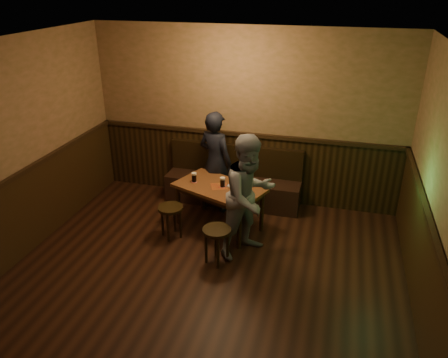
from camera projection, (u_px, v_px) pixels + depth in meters
room at (187, 211)px, 4.57m from camera, size 5.04×6.04×2.84m
bench at (233, 185)px, 7.19m from camera, size 2.20×0.50×0.95m
pub_table at (219, 192)px, 6.34m from camera, size 1.44×1.13×0.68m
stool_left at (171, 213)px, 6.18m from camera, size 0.37×0.37×0.48m
stool_right at (217, 236)px, 5.62m from camera, size 0.48×0.48×0.50m
pint_left at (194, 177)px, 6.41m from camera, size 0.09×0.09×0.15m
pint_mid at (223, 182)px, 6.26m from camera, size 0.10×0.10×0.15m
pint_right at (237, 189)px, 6.04m from camera, size 0.11×0.11×0.17m
laptop at (240, 182)px, 6.30m from camera, size 0.36×0.32×0.22m
menu at (239, 199)px, 5.95m from camera, size 0.26×0.24×0.00m
person_suit at (216, 162)px, 6.79m from camera, size 0.69×0.57×1.62m
person_grey at (250, 196)px, 5.66m from camera, size 1.00×1.03×1.68m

